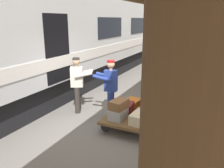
# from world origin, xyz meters

# --- Properties ---
(ground_plane) EXTENTS (60.00, 60.00, 0.00)m
(ground_plane) POSITION_xyz_m (0.00, 0.00, 0.00)
(ground_plane) COLOR slate
(train_car) EXTENTS (3.02, 20.46, 4.00)m
(train_car) POSITION_xyz_m (3.64, 0.00, 2.06)
(train_car) COLOR silver
(train_car) RESTS_ON ground_plane
(luggage_cart) EXTENTS (1.41, 1.92, 0.32)m
(luggage_cart) POSITION_xyz_m (-0.31, -0.11, 0.27)
(luggage_cart) COLOR brown
(luggage_cart) RESTS_ON ground_plane
(suitcase_maroon_trunk) EXTENTS (0.42, 0.52, 0.24)m
(suitcase_maroon_trunk) POSITION_xyz_m (0.01, -0.11, 0.44)
(suitcase_maroon_trunk) COLOR maroon
(suitcase_maroon_trunk) RESTS_ON luggage_cart
(suitcase_black_hardshell) EXTENTS (0.44, 0.57, 0.29)m
(suitcase_black_hardshell) POSITION_xyz_m (-0.63, -0.64, 0.46)
(suitcase_black_hardshell) COLOR black
(suitcase_black_hardshell) RESTS_ON luggage_cart
(suitcase_orange_carryall) EXTENTS (0.46, 0.61, 0.16)m
(suitcase_orange_carryall) POSITION_xyz_m (0.01, -0.64, 0.40)
(suitcase_orange_carryall) COLOR #CC6B23
(suitcase_orange_carryall) RESTS_ON luggage_cart
(suitcase_gray_aluminum) EXTENTS (0.40, 0.54, 0.27)m
(suitcase_gray_aluminum) POSITION_xyz_m (0.01, 0.42, 0.45)
(suitcase_gray_aluminum) COLOR #9EA0A5
(suitcase_gray_aluminum) RESTS_ON luggage_cart
(suitcase_cream_canvas) EXTENTS (0.49, 0.66, 0.26)m
(suitcase_cream_canvas) POSITION_xyz_m (-0.63, 0.42, 0.45)
(suitcase_cream_canvas) COLOR beige
(suitcase_cream_canvas) RESTS_ON luggage_cart
(suitcase_red_plastic) EXTENTS (0.56, 0.69, 0.18)m
(suitcase_red_plastic) POSITION_xyz_m (-0.63, -0.11, 0.41)
(suitcase_red_plastic) COLOR #AD231E
(suitcase_red_plastic) RESTS_ON luggage_cart
(suitcase_brown_leather) EXTENTS (0.41, 0.56, 0.22)m
(suitcase_brown_leather) POSITION_xyz_m (0.00, 0.39, 0.70)
(suitcase_brown_leather) COLOR brown
(suitcase_brown_leather) RESTS_ON suitcase_gray_aluminum
(porter_in_overalls) EXTENTS (0.72, 0.53, 1.70)m
(porter_in_overalls) POSITION_xyz_m (0.54, -0.21, 0.93)
(porter_in_overalls) COLOR navy
(porter_in_overalls) RESTS_ON ground_plane
(porter_by_door) EXTENTS (0.74, 0.61, 1.70)m
(porter_by_door) POSITION_xyz_m (1.61, -0.17, 0.93)
(porter_by_door) COLOR #332D28
(porter_by_door) RESTS_ON ground_plane
(baggage_tug) EXTENTS (1.41, 1.88, 1.30)m
(baggage_tug) POSITION_xyz_m (-0.10, -10.68, 0.63)
(baggage_tug) COLOR #B21E19
(baggage_tug) RESTS_ON ground_plane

